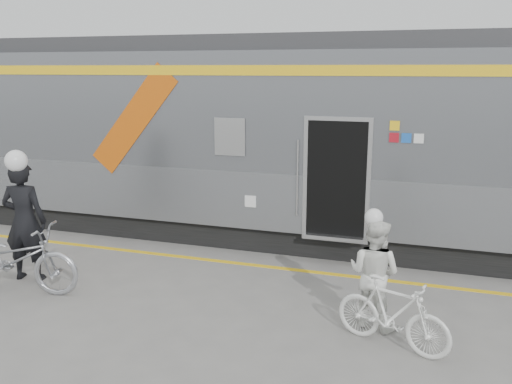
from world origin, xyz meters
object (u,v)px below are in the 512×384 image
at_px(woman, 374,273).
at_px(bicycle_right, 393,314).
at_px(man, 25,221).
at_px(bicycle_left, 13,259).

relative_size(woman, bicycle_right, 0.99).
distance_m(man, bicycle_right, 6.06).
xyz_separation_m(woman, bicycle_right, (0.30, -0.55, -0.30)).
bearing_deg(bicycle_right, man, 105.82).
height_order(man, woman, man).
height_order(woman, bicycle_right, woman).
bearing_deg(woman, man, 21.09).
xyz_separation_m(bicycle_left, woman, (5.51, 0.61, 0.20)).
bearing_deg(bicycle_right, woman, 49.08).
bearing_deg(bicycle_left, man, 8.66).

